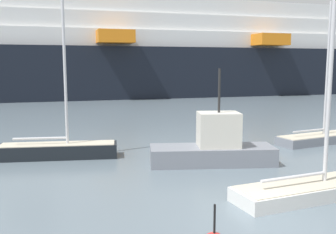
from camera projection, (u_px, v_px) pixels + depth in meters
name	position (u px, v px, depth m)	size (l,w,h in m)	color
ground_plane	(267.00, 222.00, 12.28)	(600.00, 600.00, 0.00)	slate
sailboat_0	(314.00, 184.00, 14.62)	(6.76, 2.74, 10.90)	white
sailboat_2	(318.00, 137.00, 24.55)	(6.01, 2.82, 8.89)	gray
sailboat_3	(58.00, 148.00, 20.66)	(6.38, 2.05, 10.93)	black
fishing_boat_0	(214.00, 147.00, 19.38)	(6.50, 3.01, 4.82)	gray
cruise_ship	(175.00, 53.00, 65.55)	(138.18, 26.87, 21.84)	black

